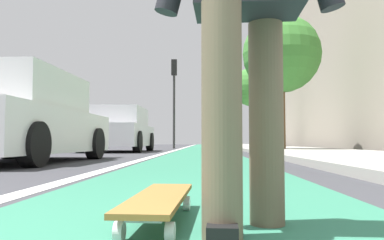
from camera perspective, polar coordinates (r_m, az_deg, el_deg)
name	(u,v)px	position (r m, az deg, el deg)	size (l,w,h in m)	color
ground_plane	(202,154)	(10.75, 1.54, -5.05)	(80.00, 80.00, 0.00)	#38383D
bike_lane_paint	(204,147)	(24.74, 1.77, -4.05)	(56.00, 1.90, 0.00)	#2D7256
lane_stripe_white	(183,148)	(20.78, -1.32, -4.19)	(52.00, 0.16, 0.01)	silver
sidewalk_curb	(266,148)	(18.98, 10.98, -4.07)	(52.00, 3.20, 0.10)	#9E9B93
building_facade	(301,47)	(24.12, 15.89, 10.39)	(40.00, 1.20, 11.97)	gray
skateboard	(159,200)	(1.61, -4.87, -11.82)	(0.85, 0.24, 0.11)	white
parked_car_near	(18,120)	(6.89, -24.44, 0.01)	(4.08, 2.07, 1.46)	silver
parked_car_mid	(118,130)	(13.36, -10.91, -1.53)	(4.31, 2.01, 1.50)	silver
traffic_light	(174,87)	(19.72, -2.68, 4.88)	(0.33, 0.28, 4.56)	#2D2D2D
street_tree_mid	(281,54)	(13.37, 13.16, 9.48)	(2.60, 2.60, 4.58)	brown
street_tree_far	(253,88)	(20.95, 9.00, 4.78)	(2.11, 2.11, 4.34)	brown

